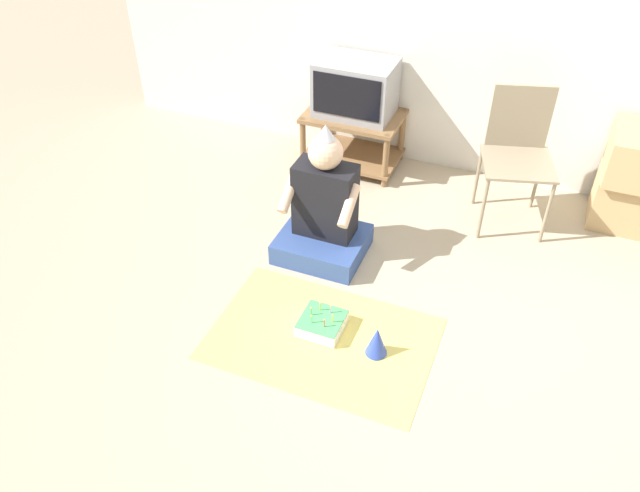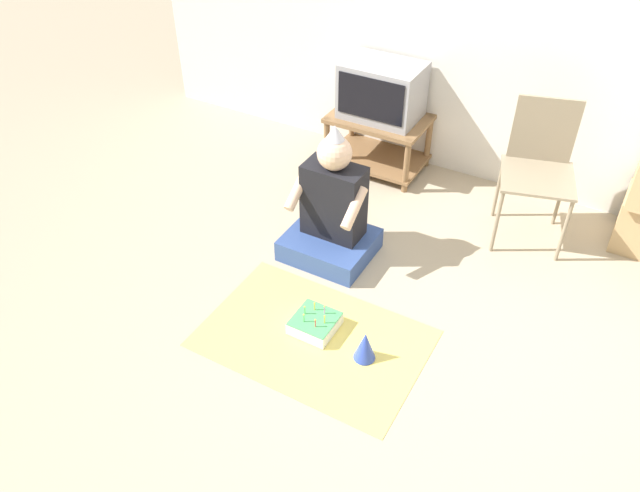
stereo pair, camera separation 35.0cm
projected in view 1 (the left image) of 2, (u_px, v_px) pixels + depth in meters
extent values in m
plane|color=tan|center=(441.00, 363.00, 3.30)|extent=(16.00, 16.00, 0.00)
cube|color=silver|center=(540.00, 4.00, 3.94)|extent=(6.40, 0.06, 2.55)
cube|color=olive|center=(354.00, 116.00, 4.61)|extent=(0.71, 0.48, 0.03)
cube|color=olive|center=(352.00, 155.00, 4.82)|extent=(0.71, 0.48, 0.02)
cylinder|color=olive|center=(303.00, 144.00, 4.68)|extent=(0.04, 0.04, 0.42)
cylinder|color=olive|center=(386.00, 161.00, 4.49)|extent=(0.04, 0.04, 0.42)
cylinder|color=olive|center=(324.00, 120.00, 4.98)|extent=(0.04, 0.04, 0.42)
cylinder|color=olive|center=(402.00, 135.00, 4.79)|extent=(0.04, 0.04, 0.42)
cube|color=#99999E|center=(356.00, 88.00, 4.49)|extent=(0.56, 0.39, 0.40)
cube|color=black|center=(346.00, 97.00, 4.34)|extent=(0.50, 0.01, 0.30)
cube|color=gray|center=(518.00, 163.00, 3.99)|extent=(0.55, 0.54, 0.02)
cube|color=gray|center=(520.00, 117.00, 4.01)|extent=(0.38, 0.13, 0.44)
cylinder|color=gray|center=(483.00, 209.00, 3.99)|extent=(0.02, 0.02, 0.46)
cylinder|color=gray|center=(547.00, 213.00, 3.96)|extent=(0.02, 0.02, 0.46)
cylinder|color=gray|center=(478.00, 175.00, 4.30)|extent=(0.02, 0.02, 0.46)
cylinder|color=gray|center=(537.00, 179.00, 4.27)|extent=(0.02, 0.02, 0.46)
cube|color=tan|center=(639.00, 202.00, 4.14)|extent=(0.58, 0.37, 0.36)
cube|color=#334C8C|center=(322.00, 244.00, 3.97)|extent=(0.53, 0.47, 0.14)
cube|color=black|center=(325.00, 200.00, 3.81)|extent=(0.37, 0.20, 0.48)
sphere|color=beige|center=(326.00, 152.00, 3.60)|extent=(0.21, 0.21, 0.21)
cone|color=silver|center=(326.00, 132.00, 3.52)|extent=(0.11, 0.11, 0.09)
cylinder|color=beige|center=(289.00, 192.00, 3.74)|extent=(0.06, 0.25, 0.20)
cylinder|color=beige|center=(349.00, 206.00, 3.63)|extent=(0.06, 0.25, 0.20)
cube|color=#EAD666|center=(322.00, 338.00, 3.43)|extent=(1.21, 0.81, 0.01)
cube|color=white|center=(322.00, 324.00, 3.46)|extent=(0.24, 0.24, 0.07)
cube|color=#4CB266|center=(322.00, 319.00, 3.44)|extent=(0.23, 0.23, 0.01)
cylinder|color=yellow|center=(333.00, 320.00, 3.40)|extent=(0.01, 0.01, 0.06)
sphere|color=#FFCC4C|center=(333.00, 315.00, 3.38)|extent=(0.01, 0.01, 0.01)
cylinder|color=#E58CCC|center=(331.00, 310.00, 3.46)|extent=(0.01, 0.01, 0.06)
sphere|color=#FFCC4C|center=(331.00, 306.00, 3.44)|extent=(0.01, 0.01, 0.01)
cylinder|color=yellow|center=(320.00, 307.00, 3.47)|extent=(0.01, 0.01, 0.06)
sphere|color=#FFCC4C|center=(320.00, 303.00, 3.45)|extent=(0.01, 0.01, 0.01)
cylinder|color=#66C666|center=(311.00, 312.00, 3.44)|extent=(0.01, 0.01, 0.06)
sphere|color=#FFCC4C|center=(311.00, 308.00, 3.42)|extent=(0.01, 0.01, 0.01)
cylinder|color=#66C666|center=(312.00, 320.00, 3.40)|extent=(0.01, 0.01, 0.06)
sphere|color=#FFCC4C|center=(312.00, 316.00, 3.38)|extent=(0.01, 0.01, 0.01)
cylinder|color=#EA4C4C|center=(324.00, 324.00, 3.37)|extent=(0.01, 0.01, 0.06)
sphere|color=#FFCC4C|center=(324.00, 320.00, 3.35)|extent=(0.01, 0.01, 0.01)
cone|color=blue|center=(377.00, 341.00, 3.29)|extent=(0.12, 0.12, 0.18)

